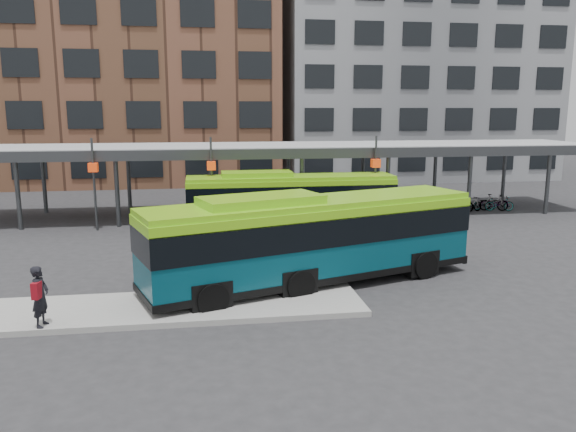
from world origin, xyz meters
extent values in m
plane|color=#28282B|center=(0.00, 0.00, 0.00)|extent=(120.00, 120.00, 0.00)
cube|color=gray|center=(-5.50, -3.00, 0.09)|extent=(14.00, 3.00, 0.18)
cube|color=#999B9E|center=(0.00, 13.00, 4.00)|extent=(40.00, 6.00, 0.35)
cube|color=#383A3D|center=(0.00, 10.00, 3.85)|extent=(40.00, 0.15, 0.55)
cylinder|color=#383A3D|center=(-13.00, 10.50, 1.90)|extent=(0.24, 0.24, 3.80)
cylinder|color=#383A3D|center=(-13.00, 15.50, 1.90)|extent=(0.24, 0.24, 3.80)
cylinder|color=#383A3D|center=(-8.00, 10.50, 1.90)|extent=(0.24, 0.24, 3.80)
cylinder|color=#383A3D|center=(-8.00, 15.50, 1.90)|extent=(0.24, 0.24, 3.80)
cylinder|color=#383A3D|center=(-3.00, 10.50, 1.90)|extent=(0.24, 0.24, 3.80)
cylinder|color=#383A3D|center=(-3.00, 15.50, 1.90)|extent=(0.24, 0.24, 3.80)
cylinder|color=#383A3D|center=(2.00, 10.50, 1.90)|extent=(0.24, 0.24, 3.80)
cylinder|color=#383A3D|center=(2.00, 15.50, 1.90)|extent=(0.24, 0.24, 3.80)
cylinder|color=#383A3D|center=(7.00, 10.50, 1.90)|extent=(0.24, 0.24, 3.80)
cylinder|color=#383A3D|center=(7.00, 15.50, 1.90)|extent=(0.24, 0.24, 3.80)
cylinder|color=#383A3D|center=(12.00, 10.50, 1.90)|extent=(0.24, 0.24, 3.80)
cylinder|color=#383A3D|center=(12.00, 15.50, 1.90)|extent=(0.24, 0.24, 3.80)
cylinder|color=#383A3D|center=(17.00, 10.50, 1.90)|extent=(0.24, 0.24, 3.80)
cylinder|color=#383A3D|center=(17.00, 15.50, 1.90)|extent=(0.24, 0.24, 3.80)
cylinder|color=#383A3D|center=(-9.00, 9.70, 2.40)|extent=(0.12, 0.12, 4.80)
cube|color=#E93C0D|center=(-9.00, 9.70, 3.30)|extent=(0.45, 0.45, 0.45)
cylinder|color=#383A3D|center=(-3.00, 9.70, 2.40)|extent=(0.12, 0.12, 4.80)
cube|color=#E93C0D|center=(-3.00, 9.70, 3.30)|extent=(0.45, 0.45, 0.45)
cylinder|color=#383A3D|center=(6.00, 9.70, 2.40)|extent=(0.12, 0.12, 4.80)
cube|color=#E93C0D|center=(6.00, 9.70, 3.30)|extent=(0.45, 0.45, 0.45)
cube|color=brown|center=(-10.00, 32.00, 11.00)|extent=(26.00, 14.00, 22.00)
cube|color=slate|center=(16.00, 32.00, 10.00)|extent=(24.00, 14.00, 20.00)
cube|color=#063D4B|center=(0.37, -1.05, 1.63)|extent=(12.40, 6.31, 2.55)
cube|color=black|center=(0.37, -1.05, 2.14)|extent=(12.47, 6.38, 0.97)
cube|color=#75C113|center=(0.37, -1.05, 3.00)|extent=(12.37, 6.21, 0.20)
cube|color=#75C113|center=(-1.56, -1.70, 3.21)|extent=(4.45, 3.04, 0.36)
cube|color=black|center=(0.37, -1.05, 0.48)|extent=(12.48, 6.38, 0.24)
cylinder|color=black|center=(4.63, -0.93, 0.51)|extent=(1.06, 0.61, 1.02)
cylinder|color=black|center=(3.84, 1.42, 0.51)|extent=(1.06, 0.61, 1.02)
cylinder|color=black|center=(-0.39, -2.62, 0.51)|extent=(1.06, 0.61, 1.02)
cylinder|color=black|center=(-1.18, -0.26, 0.51)|extent=(1.06, 0.61, 1.02)
cylinder|color=black|center=(-3.29, -3.59, 0.51)|extent=(1.06, 0.61, 1.02)
cylinder|color=black|center=(-4.08, -1.24, 0.51)|extent=(1.06, 0.61, 1.02)
cube|color=#063D4B|center=(1.15, 8.97, 1.46)|extent=(10.95, 2.34, 2.28)
cube|color=black|center=(1.15, 8.97, 1.91)|extent=(11.00, 2.40, 0.87)
cube|color=#75C113|center=(1.15, 8.97, 2.69)|extent=(10.95, 2.25, 0.18)
cube|color=#75C113|center=(-0.67, 8.96, 2.87)|extent=(3.66, 1.66, 0.32)
cube|color=black|center=(1.15, 8.97, 0.43)|extent=(11.01, 2.40, 0.22)
cylinder|color=black|center=(4.80, 7.88, 0.46)|extent=(0.91, 0.28, 0.91)
cylinder|color=black|center=(4.79, 10.10, 0.46)|extent=(0.91, 0.28, 0.91)
cylinder|color=black|center=(0.07, 7.85, 0.46)|extent=(0.91, 0.28, 0.91)
cylinder|color=black|center=(0.05, 10.07, 0.46)|extent=(0.91, 0.28, 0.91)
cylinder|color=black|center=(-2.67, 7.83, 0.46)|extent=(0.91, 0.28, 0.91)
cylinder|color=black|center=(-2.68, 10.06, 0.46)|extent=(0.91, 0.28, 0.91)
imported|color=black|center=(-8.09, -4.20, 1.06)|extent=(0.53, 0.71, 1.76)
cube|color=maroon|center=(-8.12, -4.38, 1.29)|extent=(0.24, 0.36, 0.47)
imported|color=slate|center=(10.90, 11.70, 0.45)|extent=(1.77, 0.85, 0.89)
imported|color=slate|center=(11.98, 11.66, 0.54)|extent=(1.86, 0.86, 1.08)
imported|color=slate|center=(12.40, 12.23, 0.43)|extent=(1.70, 0.84, 0.85)
imported|color=slate|center=(12.90, 11.74, 0.47)|extent=(1.62, 0.94, 0.94)
imported|color=slate|center=(14.06, 12.35, 0.42)|extent=(1.63, 0.62, 0.85)
imported|color=slate|center=(14.40, 11.92, 0.52)|extent=(1.81, 1.01, 1.05)
imported|color=slate|center=(14.71, 11.80, 0.46)|extent=(1.85, 0.94, 0.93)
camera|label=1|loc=(-3.48, -20.15, 6.24)|focal=35.00mm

